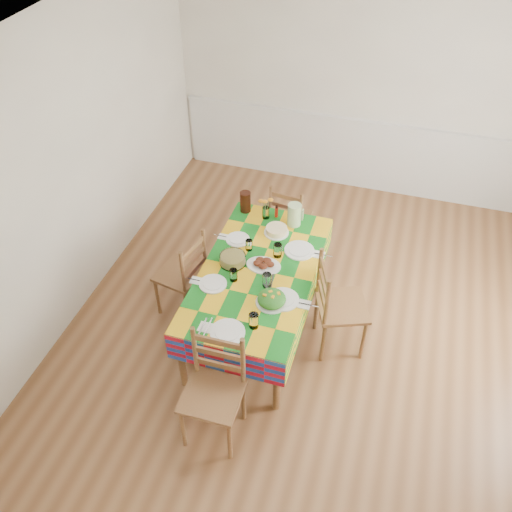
{
  "coord_description": "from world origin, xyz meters",
  "views": [
    {
      "loc": [
        0.46,
        -3.38,
        3.94
      ],
      "look_at": [
        -0.56,
        -0.06,
        0.83
      ],
      "focal_mm": 38.0,
      "sensor_mm": 36.0,
      "label": 1
    }
  ],
  "objects_px": {
    "meat_platter": "(264,264)",
    "chair_right": "(337,306)",
    "chair_left": "(184,275)",
    "chair_near": "(214,391)",
    "dining_table": "(258,276)",
    "tea_pitcher": "(245,202)",
    "green_pitcher": "(294,215)",
    "chair_far": "(289,218)"
  },
  "relations": [
    {
      "from": "chair_far",
      "to": "tea_pitcher",
      "type": "bearing_deg",
      "value": 51.36
    },
    {
      "from": "meat_platter",
      "to": "chair_right",
      "type": "xyz_separation_m",
      "value": [
        0.69,
        -0.08,
        -0.24
      ]
    },
    {
      "from": "chair_near",
      "to": "chair_right",
      "type": "bearing_deg",
      "value": 56.36
    },
    {
      "from": "dining_table",
      "to": "green_pitcher",
      "type": "xyz_separation_m",
      "value": [
        0.14,
        0.72,
        0.19
      ]
    },
    {
      "from": "dining_table",
      "to": "chair_left",
      "type": "height_order",
      "value": "chair_left"
    },
    {
      "from": "tea_pitcher",
      "to": "chair_far",
      "type": "xyz_separation_m",
      "value": [
        0.36,
        0.36,
        -0.39
      ]
    },
    {
      "from": "dining_table",
      "to": "chair_left",
      "type": "xyz_separation_m",
      "value": [
        -0.72,
        -0.01,
        -0.17
      ]
    },
    {
      "from": "chair_near",
      "to": "chair_left",
      "type": "xyz_separation_m",
      "value": [
        -0.72,
        1.13,
        -0.03
      ]
    },
    {
      "from": "meat_platter",
      "to": "chair_right",
      "type": "relative_size",
      "value": 0.31
    },
    {
      "from": "green_pitcher",
      "to": "chair_right",
      "type": "bearing_deg",
      "value": -51.67
    },
    {
      "from": "dining_table",
      "to": "chair_right",
      "type": "bearing_deg",
      "value": -1.32
    },
    {
      "from": "meat_platter",
      "to": "chair_left",
      "type": "relative_size",
      "value": 0.33
    },
    {
      "from": "tea_pitcher",
      "to": "chair_near",
      "type": "height_order",
      "value": "chair_near"
    },
    {
      "from": "meat_platter",
      "to": "chair_near",
      "type": "distance_m",
      "value": 1.22
    },
    {
      "from": "chair_left",
      "to": "chair_right",
      "type": "bearing_deg",
      "value": 100.87
    },
    {
      "from": "chair_left",
      "to": "chair_right",
      "type": "relative_size",
      "value": 0.93
    },
    {
      "from": "green_pitcher",
      "to": "chair_far",
      "type": "height_order",
      "value": "green_pitcher"
    },
    {
      "from": "meat_platter",
      "to": "tea_pitcher",
      "type": "xyz_separation_m",
      "value": [
        -0.4,
        0.72,
        0.08
      ]
    },
    {
      "from": "meat_platter",
      "to": "chair_left",
      "type": "height_order",
      "value": "chair_left"
    },
    {
      "from": "tea_pitcher",
      "to": "meat_platter",
      "type": "bearing_deg",
      "value": -61.03
    },
    {
      "from": "chair_far",
      "to": "chair_left",
      "type": "height_order",
      "value": "chair_left"
    },
    {
      "from": "meat_platter",
      "to": "green_pitcher",
      "type": "relative_size",
      "value": 1.37
    },
    {
      "from": "chair_right",
      "to": "chair_left",
      "type": "bearing_deg",
      "value": 68.35
    },
    {
      "from": "chair_far",
      "to": "chair_left",
      "type": "bearing_deg",
      "value": 65.14
    },
    {
      "from": "dining_table",
      "to": "meat_platter",
      "type": "xyz_separation_m",
      "value": [
        0.03,
        0.06,
        0.1
      ]
    },
    {
      "from": "green_pitcher",
      "to": "chair_near",
      "type": "relative_size",
      "value": 0.23
    },
    {
      "from": "dining_table",
      "to": "chair_near",
      "type": "xyz_separation_m",
      "value": [
        -0.0,
        -1.13,
        -0.14
      ]
    },
    {
      "from": "tea_pitcher",
      "to": "chair_far",
      "type": "height_order",
      "value": "tea_pitcher"
    },
    {
      "from": "chair_near",
      "to": "chair_left",
      "type": "distance_m",
      "value": 1.34
    },
    {
      "from": "green_pitcher",
      "to": "tea_pitcher",
      "type": "relative_size",
      "value": 1.05
    },
    {
      "from": "tea_pitcher",
      "to": "chair_right",
      "type": "height_order",
      "value": "chair_right"
    },
    {
      "from": "green_pitcher",
      "to": "chair_right",
      "type": "height_order",
      "value": "chair_right"
    },
    {
      "from": "meat_platter",
      "to": "dining_table",
      "type": "bearing_deg",
      "value": -114.75
    },
    {
      "from": "meat_platter",
      "to": "chair_near",
      "type": "height_order",
      "value": "chair_near"
    },
    {
      "from": "dining_table",
      "to": "chair_far",
      "type": "bearing_deg",
      "value": 90.25
    },
    {
      "from": "chair_far",
      "to": "chair_left",
      "type": "relative_size",
      "value": 0.94
    },
    {
      "from": "green_pitcher",
      "to": "chair_left",
      "type": "bearing_deg",
      "value": -139.86
    },
    {
      "from": "chair_near",
      "to": "dining_table",
      "type": "bearing_deg",
      "value": 89.1
    },
    {
      "from": "green_pitcher",
      "to": "chair_far",
      "type": "relative_size",
      "value": 0.26
    },
    {
      "from": "chair_near",
      "to": "chair_left",
      "type": "relative_size",
      "value": 1.07
    },
    {
      "from": "meat_platter",
      "to": "tea_pitcher",
      "type": "bearing_deg",
      "value": 118.97
    },
    {
      "from": "chair_near",
      "to": "meat_platter",
      "type": "bearing_deg",
      "value": 87.69
    }
  ]
}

